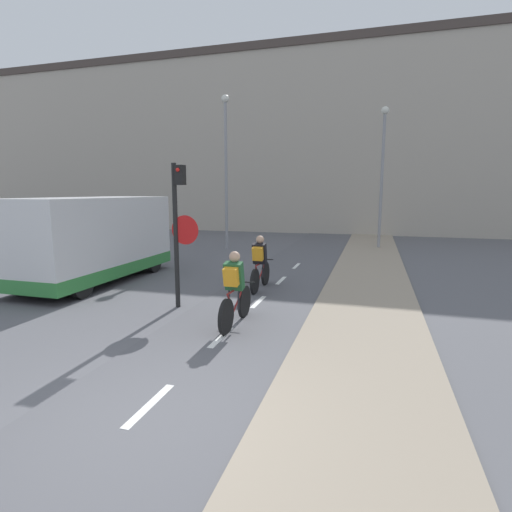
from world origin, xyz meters
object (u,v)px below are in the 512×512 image
(van, at_px, (93,241))
(traffic_light_pole, at_px, (179,220))
(cyclist_near, at_px, (235,292))
(street_lamp_far, at_px, (226,157))
(street_lamp_sidewalk, at_px, (383,163))
(cyclist_far, at_px, (260,265))

(van, bearing_deg, traffic_light_pole, -24.81)
(traffic_light_pole, xyz_separation_m, cyclist_near, (1.67, -0.92, -1.34))
(street_lamp_far, xyz_separation_m, street_lamp_sidewalk, (6.93, 2.26, -0.25))
(street_lamp_sidewalk, relative_size, cyclist_far, 3.70)
(street_lamp_far, height_order, cyclist_far, street_lamp_far)
(cyclist_near, distance_m, cyclist_far, 3.07)
(traffic_light_pole, xyz_separation_m, van, (-3.77, 1.74, -0.81))
(street_lamp_far, bearing_deg, van, -100.34)
(cyclist_far, distance_m, van, 5.14)
(traffic_light_pole, distance_m, cyclist_near, 2.33)
(cyclist_far, height_order, van, van)
(street_lamp_far, distance_m, cyclist_far, 8.89)
(cyclist_near, xyz_separation_m, van, (-5.44, 2.66, 0.52))
(street_lamp_far, bearing_deg, street_lamp_sidewalk, 18.08)
(street_lamp_sidewalk, bearing_deg, van, -130.01)
(street_lamp_far, bearing_deg, traffic_light_pole, -75.85)
(traffic_light_pole, relative_size, street_lamp_far, 0.48)
(van, bearing_deg, street_lamp_sidewalk, 49.99)
(cyclist_far, bearing_deg, van, -175.62)
(traffic_light_pole, height_order, street_lamp_far, street_lamp_far)
(traffic_light_pole, relative_size, cyclist_far, 1.89)
(traffic_light_pole, distance_m, street_lamp_far, 9.94)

